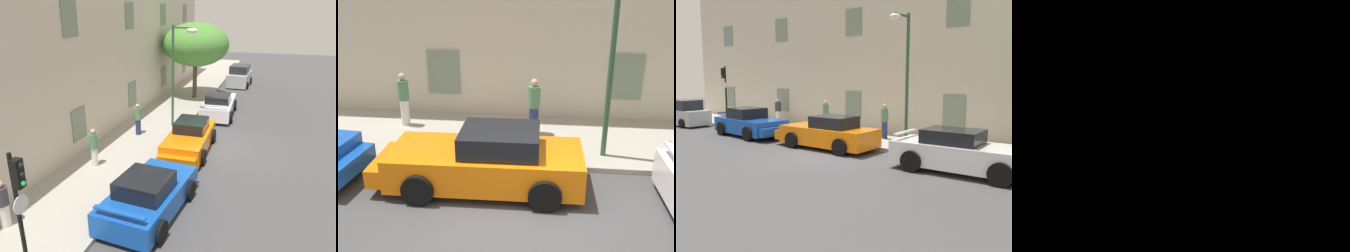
% 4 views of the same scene
% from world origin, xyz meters
% --- Properties ---
extents(ground_plane, '(80.00, 80.00, 0.00)m').
position_xyz_m(ground_plane, '(0.00, 0.00, 0.00)').
color(ground_plane, '#444447').
extents(sidewalk, '(60.00, 3.79, 0.14)m').
position_xyz_m(sidewalk, '(0.00, 4.08, 0.07)').
color(sidewalk, '#A8A399').
rests_on(sidewalk, ground).
extents(building_facade, '(38.02, 4.25, 10.41)m').
position_xyz_m(building_facade, '(0.00, 7.85, 5.22)').
color(building_facade, beige).
rests_on(building_facade, ground).
extents(sportscar_red_lead, '(4.79, 2.50, 1.51)m').
position_xyz_m(sportscar_red_lead, '(-6.28, 1.16, 0.66)').
color(sportscar_red_lead, '#144CB2').
rests_on(sportscar_red_lead, ground).
extents(sportscar_yellow_flank, '(4.90, 2.15, 1.48)m').
position_xyz_m(sportscar_yellow_flank, '(-0.98, 1.21, 0.65)').
color(sportscar_yellow_flank, orange).
rests_on(sportscar_yellow_flank, ground).
extents(sportscar_white_middle, '(5.13, 2.23, 1.45)m').
position_xyz_m(sportscar_white_middle, '(5.63, 0.89, 0.65)').
color(sportscar_white_middle, white).
rests_on(sportscar_white_middle, ground).
extents(hatchback_parked, '(3.76, 2.09, 1.87)m').
position_xyz_m(hatchback_parked, '(14.91, 0.65, 0.84)').
color(hatchback_parked, '#B2B7BC').
rests_on(hatchback_parked, ground).
extents(tree_near_kerb, '(4.94, 4.94, 5.60)m').
position_xyz_m(tree_near_kerb, '(9.10, 3.40, 4.14)').
color(tree_near_kerb, brown).
rests_on(tree_near_kerb, sidewalk).
extents(traffic_light, '(0.44, 0.36, 3.71)m').
position_xyz_m(traffic_light, '(-10.71, 2.49, 2.67)').
color(traffic_light, black).
rests_on(traffic_light, sidewalk).
extents(street_lamp, '(0.44, 1.42, 5.70)m').
position_xyz_m(street_lamp, '(2.11, 2.58, 4.08)').
color(street_lamp, '#2D5138').
rests_on(street_lamp, sidewalk).
extents(pedestrian_admiring, '(0.48, 0.48, 1.60)m').
position_xyz_m(pedestrian_admiring, '(-8.73, 5.16, 0.94)').
color(pedestrian_admiring, silver).
rests_on(pedestrian_admiring, sidewalk).
extents(pedestrian_strolling, '(0.47, 0.47, 1.71)m').
position_xyz_m(pedestrian_strolling, '(-4.04, 4.65, 1.02)').
color(pedestrian_strolling, silver).
rests_on(pedestrian_strolling, sidewalk).
extents(pedestrian_bystander, '(0.43, 0.43, 1.73)m').
position_xyz_m(pedestrian_bystander, '(0.14, 4.36, 1.02)').
color(pedestrian_bystander, navy).
rests_on(pedestrian_bystander, sidewalk).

